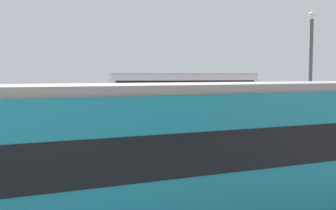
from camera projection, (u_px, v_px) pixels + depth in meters
name	position (u px, v px, depth m)	size (l,w,h in m)	color
ground_plane	(133.00, 132.00, 25.94)	(160.00, 160.00, 0.00)	slate
double_decker_bus	(183.00, 99.00, 29.18)	(10.84, 3.91, 3.70)	silver
tram_yellow	(133.00, 159.00, 9.06)	(15.35, 3.46, 3.43)	teal
pedestrian_near_railing	(98.00, 129.00, 20.49)	(0.44, 0.44, 1.60)	black
pedestrian_crossing	(172.00, 129.00, 19.55)	(0.33, 0.36, 1.79)	#33384C
pedestrian_railing	(112.00, 134.00, 19.88)	(6.23, 0.90, 1.08)	gray
street_lamp	(311.00, 70.00, 19.18)	(0.36, 0.36, 6.51)	#4C4C51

